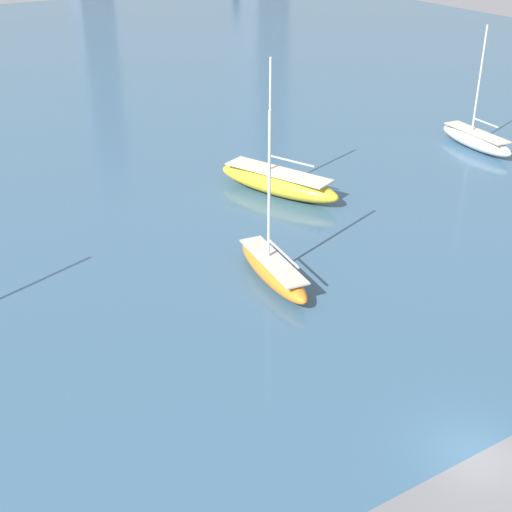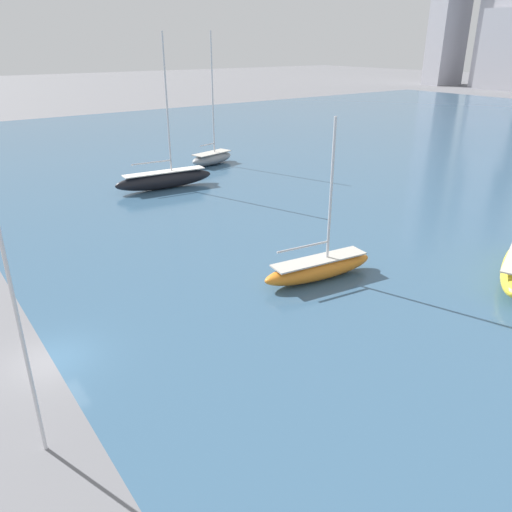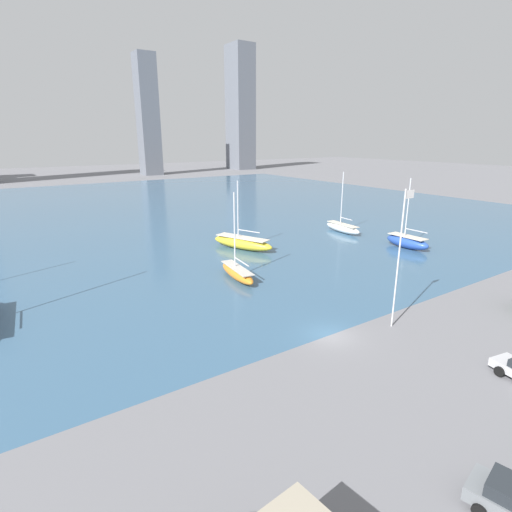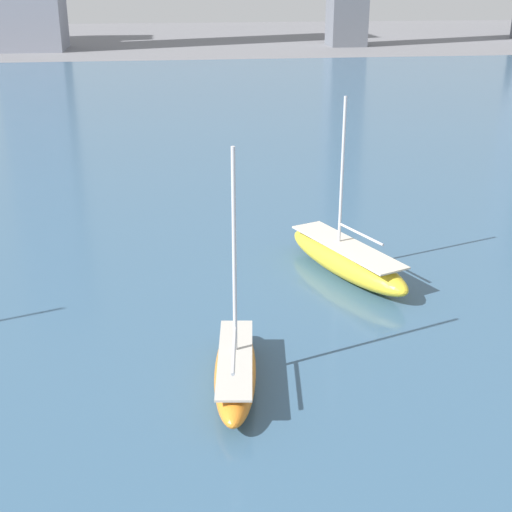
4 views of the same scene
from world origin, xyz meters
The scene contains 5 objects.
ground_plane centered at (0.00, 0.00, 0.00)m, with size 500.00×500.00×0.00m, color slate.
harbor_water centered at (0.00, 70.00, 0.00)m, with size 180.00×140.00×0.00m.
sailboat_white centered at (29.94, 27.96, 0.88)m, with size 2.79×8.89×10.86m.
sailboat_orange centered at (0.84, 17.10, 0.83)m, with size 2.82×8.43×10.53m.
sailboat_yellow centered at (8.64, 28.43, 1.01)m, with size 6.42×10.99×10.48m.
Camera 1 is at (-19.94, -14.59, 21.63)m, focal length 50.00 mm.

